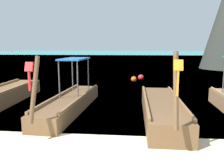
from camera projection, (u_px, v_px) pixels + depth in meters
name	position (u px, v px, depth m)	size (l,w,h in m)	color
ground	(97.00, 162.00, 5.06)	(120.00, 120.00, 0.00)	beige
sea_water	(131.00, 55.00, 65.48)	(120.00, 120.00, 0.00)	teal
longtail_boat_red_ribbon	(70.00, 102.00, 9.02)	(1.36, 5.84, 2.27)	brown
longtail_boat_orange_ribbon	(162.00, 109.00, 8.04)	(1.24, 5.46, 2.41)	brown
mooring_buoy_near	(141.00, 77.00, 17.03)	(0.42, 0.42, 0.42)	red
mooring_buoy_far	(134.00, 79.00, 16.18)	(0.39, 0.39, 0.39)	#EA5119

